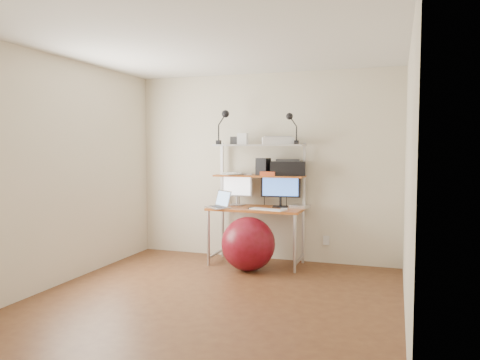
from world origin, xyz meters
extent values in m
plane|color=brown|center=(0.00, 0.00, 0.00)|extent=(3.60, 3.60, 0.00)
plane|color=silver|center=(0.00, 0.00, 2.50)|extent=(3.60, 3.60, 0.00)
plane|color=beige|center=(0.00, 1.80, 1.25)|extent=(3.60, 0.00, 3.60)
plane|color=beige|center=(0.00, -1.80, 1.25)|extent=(3.60, 0.00, 3.60)
plane|color=beige|center=(-1.80, 0.00, 1.25)|extent=(0.00, 3.60, 3.60)
plane|color=beige|center=(1.80, 0.00, 1.25)|extent=(0.00, 3.60, 3.60)
cube|color=#AE5B21|center=(0.00, 1.44, 0.72)|extent=(1.20, 0.60, 0.03)
cylinder|color=#B8B7BC|center=(-0.56, 1.18, 0.35)|extent=(0.04, 0.04, 0.71)
cylinder|color=#B8B7BC|center=(-0.56, 1.70, 0.35)|extent=(0.04, 0.04, 0.71)
cylinder|color=#B8B7BC|center=(0.56, 1.18, 0.35)|extent=(0.04, 0.04, 0.71)
cylinder|color=#B8B7BC|center=(0.56, 1.70, 0.35)|extent=(0.04, 0.04, 0.71)
cube|color=#B8B7BC|center=(-0.57, 1.70, 1.15)|extent=(0.03, 0.04, 0.84)
cube|color=#B8B7BC|center=(0.57, 1.70, 1.15)|extent=(0.03, 0.04, 0.84)
cube|color=#AE5B21|center=(0.00, 1.57, 1.14)|extent=(1.18, 0.34, 0.02)
cube|color=#B8B7BC|center=(0.00, 1.57, 1.54)|extent=(1.18, 0.34, 0.02)
cube|color=silver|center=(0.85, 1.79, 0.30)|extent=(0.08, 0.01, 0.12)
cube|color=#A9A9AD|center=(-0.31, 1.57, 0.75)|extent=(0.19, 0.15, 0.01)
cylinder|color=#A9A9AD|center=(-0.31, 1.59, 0.81)|extent=(0.03, 0.03, 0.10)
cube|color=#A9A9AD|center=(-0.31, 1.59, 1.01)|extent=(0.42, 0.03, 0.31)
plane|color=silver|center=(-0.31, 1.57, 1.01)|extent=(0.37, 0.00, 0.37)
cube|color=black|center=(0.28, 1.56, 0.75)|extent=(0.20, 0.16, 0.01)
cylinder|color=black|center=(0.28, 1.58, 0.81)|extent=(0.03, 0.03, 0.11)
cube|color=black|center=(0.28, 1.58, 1.02)|extent=(0.51, 0.09, 0.31)
plane|color=#3E70D5|center=(0.28, 1.57, 1.02)|extent=(0.46, 0.05, 0.46)
cube|color=silver|center=(-0.46, 1.24, 0.75)|extent=(0.38, 0.37, 0.02)
cube|color=#2E2E31|center=(-0.46, 1.24, 0.76)|extent=(0.29, 0.27, 0.00)
cube|color=silver|center=(-0.39, 1.33, 0.86)|extent=(0.29, 0.25, 0.21)
plane|color=#799ECA|center=(-0.39, 1.33, 0.86)|extent=(0.27, 0.24, 0.28)
cube|color=silver|center=(0.19, 1.25, 0.75)|extent=(0.47, 0.24, 0.01)
cube|color=silver|center=(0.40, 1.32, 0.75)|extent=(0.09, 0.07, 0.02)
cube|color=silver|center=(0.54, 1.58, 0.76)|extent=(0.26, 0.26, 0.04)
cube|color=black|center=(-0.03, 1.33, 0.74)|extent=(0.06, 0.12, 0.01)
cube|color=black|center=(0.37, 1.60, 1.24)|extent=(0.49, 0.38, 0.18)
cube|color=#2E2E31|center=(0.37, 1.60, 1.35)|extent=(0.34, 0.28, 0.03)
cube|color=black|center=(0.05, 1.57, 1.26)|extent=(0.18, 0.18, 0.22)
cube|color=#B6421D|center=(0.15, 1.47, 1.18)|extent=(0.20, 0.14, 0.05)
cube|color=silver|center=(0.25, 1.58, 1.60)|extent=(0.46, 0.38, 0.09)
cube|color=#A9A9AD|center=(0.25, 1.58, 1.65)|extent=(0.39, 0.30, 0.01)
cube|color=silver|center=(-0.22, 1.55, 1.62)|extent=(0.13, 0.11, 0.15)
cube|color=#2E2E31|center=(-0.35, 1.58, 1.60)|extent=(0.13, 0.13, 0.10)
cube|color=black|center=(-0.54, 1.50, 1.58)|extent=(0.06, 0.07, 0.06)
cylinder|color=black|center=(-0.54, 1.50, 1.71)|extent=(0.02, 0.02, 0.20)
sphere|color=black|center=(-0.44, 1.49, 1.95)|extent=(0.10, 0.10, 0.10)
cube|color=black|center=(0.50, 1.49, 1.58)|extent=(0.05, 0.06, 0.05)
cylinder|color=black|center=(0.50, 1.49, 1.69)|extent=(0.02, 0.02, 0.17)
sphere|color=black|center=(0.42, 1.48, 1.90)|extent=(0.09, 0.09, 0.09)
sphere|color=maroon|center=(-0.01, 1.11, 0.33)|extent=(0.66, 0.66, 0.66)
cube|color=white|center=(-0.41, 1.59, 1.15)|extent=(0.28, 0.33, 0.00)
cube|color=white|center=(-0.36, 1.52, 1.16)|extent=(0.33, 0.35, 0.00)
cube|color=white|center=(-0.43, 1.61, 1.16)|extent=(0.27, 0.32, 0.00)
cube|color=white|center=(-0.31, 1.55, 1.17)|extent=(0.21, 0.28, 0.00)
cube|color=white|center=(-0.36, 1.57, 1.17)|extent=(0.32, 0.35, 0.00)
cube|color=white|center=(-0.37, 1.58, 1.18)|extent=(0.23, 0.29, 0.00)
camera|label=1|loc=(1.70, -4.29, 1.51)|focal=35.00mm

